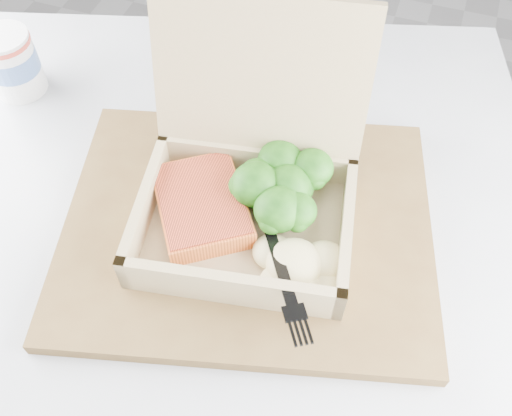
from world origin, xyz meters
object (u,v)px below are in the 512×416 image
(serving_tray, at_px, (248,227))
(takeout_container, at_px, (250,177))
(paper_cup, at_px, (11,61))
(cafe_table, at_px, (213,316))

(serving_tray, relative_size, takeout_container, 1.56)
(takeout_container, distance_m, paper_cup, 0.35)
(serving_tray, bearing_deg, paper_cup, 162.13)
(serving_tray, height_order, paper_cup, paper_cup)
(cafe_table, height_order, paper_cup, paper_cup)
(takeout_container, bearing_deg, serving_tray, -87.55)
(serving_tray, xyz_separation_m, paper_cup, (-0.34, 0.11, 0.03))
(takeout_container, xyz_separation_m, paper_cup, (-0.34, 0.09, -0.02))
(takeout_container, bearing_deg, paper_cup, 155.18)
(cafe_table, distance_m, serving_tray, 0.20)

